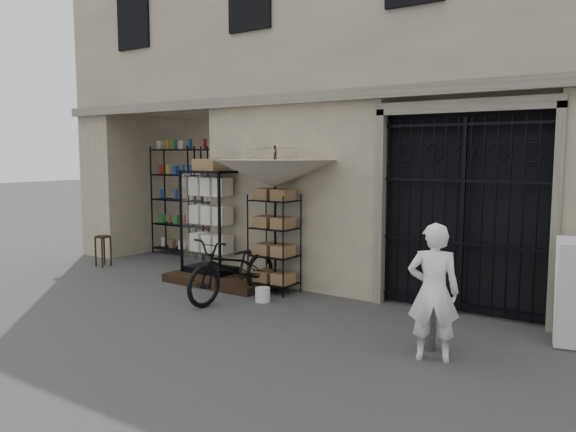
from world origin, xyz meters
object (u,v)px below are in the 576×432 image
Objects in this scene: white_bucket at (263,295)px; display_cabinet at (210,227)px; market_umbrella at (275,166)px; steel_bollard at (430,318)px; wooden_stool at (103,250)px; shopkeeper at (431,359)px; wire_rack at (274,245)px; bicycle at (234,299)px.

display_cabinet is at bearing 158.06° from white_bucket.
market_umbrella is 3.74× the size of steel_bollard.
wooden_stool reaches higher than shopkeeper.
wire_rack is at bearing 1.50° from display_cabinet.
market_umbrella is at bearing -45.66° from shopkeeper.
white_bucket is at bearing -17.62° from display_cabinet.
bicycle is (-0.25, -0.76, -0.81)m from wire_rack.
market_umbrella reaches higher than white_bucket.
bicycle is 4.01m from wooden_stool.
wire_rack is at bearing -45.32° from shopkeeper.
wire_rack reaches higher than steel_bollard.
white_bucket reaches higher than shopkeeper.
wire_rack is at bearing -94.54° from market_umbrella.
market_umbrella reaches higher than wire_rack.
white_bucket is 0.30× the size of steel_bollard.
market_umbrella is 3.84m from steel_bollard.
wire_rack is 4.25m from wooden_stool.
display_cabinet is at bearing 150.25° from bicycle.
market_umbrella is 4.25m from shopkeeper.
wire_rack is 2.59× the size of wooden_stool.
display_cabinet is 2.80m from wooden_stool.
steel_bollard reaches higher than white_bucket.
wooden_stool is (-3.96, 0.50, 0.34)m from bicycle.
steel_bollard is at bearing -4.28° from bicycle.
steel_bollard is (7.41, -0.99, 0.06)m from wooden_stool.
shopkeeper is (0.14, -0.29, -0.40)m from steel_bollard.
wire_rack is 1.32m from market_umbrella.
bicycle is 3.03× the size of wooden_stool.
bicycle is (1.26, -0.83, -0.99)m from display_cabinet.
white_bucket is 4.46m from wooden_stool.
steel_bollard is at bearing -18.76° from wire_rack.
market_umbrella is 2.29m from bicycle.
display_cabinet is 2.57× the size of steel_bollard.
market_umbrella is (0.00, 0.02, 1.32)m from wire_rack.
display_cabinet is 1.23× the size of wire_rack.
market_umbrella is (1.51, -0.05, 1.14)m from display_cabinet.
shopkeeper is (3.33, -1.54, -0.81)m from wire_rack.
wire_rack is 1.05× the size of shopkeeper.
display_cabinet reaches higher than steel_bollard.
wire_rack is at bearing 158.65° from steel_bollard.
display_cabinet is 1.52m from wire_rack.
display_cabinet is 4.92m from steel_bollard.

